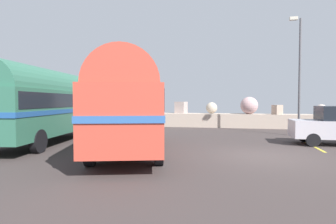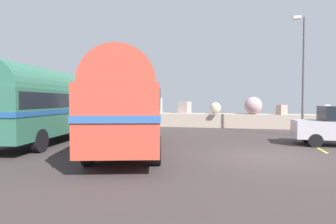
{
  "view_description": "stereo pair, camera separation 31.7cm",
  "coord_description": "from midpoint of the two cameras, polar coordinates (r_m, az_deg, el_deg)",
  "views": [
    {
      "loc": [
        -1.44,
        -10.92,
        2.12
      ],
      "look_at": [
        -3.88,
        0.71,
        1.65
      ],
      "focal_mm": 29.49,
      "sensor_mm": 36.0,
      "label": 1
    },
    {
      "loc": [
        -1.14,
        -10.85,
        2.12
      ],
      "look_at": [
        -3.88,
        0.71,
        1.65
      ],
      "focal_mm": 29.49,
      "sensor_mm": 36.0,
      "label": 2
    }
  ],
  "objects": [
    {
      "name": "vintage_coach",
      "position": [
        11.62,
        -8.64,
        1.91
      ],
      "size": [
        4.66,
        8.91,
        3.7
      ],
      "rotation": [
        0.0,
        0.0,
        0.28
      ],
      "color": "black",
      "rests_on": "ground"
    },
    {
      "name": "second_coach",
      "position": [
        15.12,
        -24.71,
        1.81
      ],
      "size": [
        3.59,
        8.84,
        3.7
      ],
      "rotation": [
        0.0,
        0.0,
        0.14
      ],
      "color": "black",
      "rests_on": "ground"
    },
    {
      "name": "lamp_post",
      "position": [
        18.23,
        24.99,
        7.74
      ],
      "size": [
        0.77,
        0.58,
        7.02
      ],
      "color": "#5B5B60",
      "rests_on": "ground"
    },
    {
      "name": "breakwater",
      "position": [
        22.77,
        15.37,
        -1.32
      ],
      "size": [
        31.36,
        1.96,
        2.45
      ],
      "color": "#B6A493",
      "rests_on": "ground"
    },
    {
      "name": "ground",
      "position": [
        11.16,
        18.45,
        -8.74
      ],
      "size": [
        32.0,
        26.0,
        0.02
      ],
      "color": "#3D3433"
    }
  ]
}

